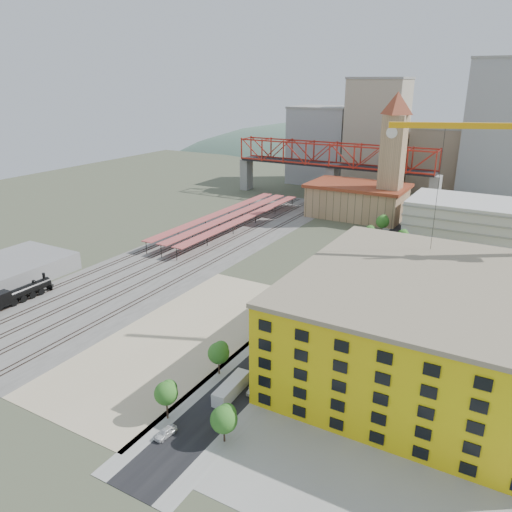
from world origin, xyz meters
The scene contains 31 objects.
ground centered at (0.00, 0.00, 0.00)m, with size 400.00×400.00×0.00m, color #474C38.
ballast_strip centered at (-36.00, 17.50, 0.03)m, with size 36.00×165.00×0.06m, color #605E59.
dirt_lot centered at (-4.00, -31.50, 0.03)m, with size 28.00×67.00×0.06m, color tan.
street_asphalt centered at (16.00, 15.00, 0.03)m, with size 12.00×170.00×0.06m, color black.
sidewalk_west centered at (10.50, 15.00, 0.02)m, with size 3.00×170.00×0.04m, color gray.
sidewalk_east centered at (21.50, 15.00, 0.02)m, with size 3.00×170.00×0.04m, color gray.
construction_pad centered at (45.00, -20.00, 0.03)m, with size 50.00×90.00×0.06m, color gray.
rail_tracks centered at (-37.80, 17.50, 0.15)m, with size 26.56×160.00×0.18m.
platform_canopies centered at (-41.00, 45.00, 3.99)m, with size 16.00×80.00×4.12m.
station_hall centered at (-5.00, 82.00, 6.67)m, with size 38.00×24.00×13.10m.
clock_tower centered at (8.00, 79.99, 28.70)m, with size 12.00×12.00×52.00m.
parking_garage centered at (36.00, 70.00, 7.00)m, with size 34.00×26.00×14.00m, color silver.
truss_bridge centered at (-25.00, 105.00, 18.86)m, with size 94.00×9.60×25.60m.
construction_building centered at (42.00, -20.00, 9.41)m, with size 44.60×50.60×18.80m.
warehouse centered at (-66.00, -30.00, 2.50)m, with size 22.00×32.00×5.00m, color gray.
street_trees centered at (16.00, 5.00, 0.00)m, with size 15.40×124.40×8.00m.
skyline centered at (7.47, 142.31, 22.81)m, with size 133.00×46.00×60.00m.
distant_hills centered at (45.28, 260.00, -79.54)m, with size 647.00×264.00×227.00m.
locomotive centered at (-50.00, -38.87, 2.08)m, with size 2.89×22.28×5.57m.
site_trailer_a centered at (16.00, -44.37, 1.28)m, with size 2.45×9.32×2.55m, color silver.
site_trailer_b centered at (16.00, -31.51, 1.18)m, with size 2.27×8.62×2.36m, color silver.
site_trailer_c centered at (16.00, -19.98, 1.29)m, with size 2.49×9.45×2.59m, color silver.
site_trailer_d centered at (16.00, -6.12, 1.24)m, with size 2.38×9.04×2.48m, color silver.
car_0 centered at (13.00, -58.56, 0.67)m, with size 1.58×3.93×1.34m, color silver.
car_1 centered at (13.00, -17.02, 0.68)m, with size 1.44×4.14×1.36m, color #AEADB2.
car_2 centered at (13.00, -0.12, 0.77)m, with size 2.57×5.57×1.55m, color black.
car_3 centered at (13.00, 28.42, 0.77)m, with size 2.15×5.30×1.54m, color navy.
car_4 centered at (19.00, -41.66, 0.73)m, with size 1.73×4.29×1.46m, color white.
car_5 centered at (19.00, -11.84, 0.69)m, with size 1.45×4.17×1.37m, color #A3A2A7.
car_6 centered at (19.00, 2.13, 0.69)m, with size 2.28×4.95×1.38m, color black.
car_7 centered at (19.00, 46.07, 0.70)m, with size 1.95×4.81×1.39m, color navy.
Camera 1 is at (56.51, -106.47, 52.14)m, focal length 35.00 mm.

